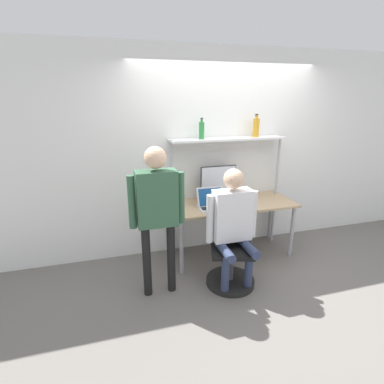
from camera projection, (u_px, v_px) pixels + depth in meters
ground_plane at (241, 267)px, 3.84m from camera, size 12.00×12.00×0.00m
wall_back at (223, 153)px, 4.10m from camera, size 8.00×0.06×2.70m
desk at (232, 209)px, 3.97m from camera, size 1.65×0.68×0.75m
shelf_unit at (228, 156)px, 3.94m from camera, size 1.56×0.27×1.57m
monitor at (218, 182)px, 3.98m from camera, size 0.49×0.23×0.47m
laptop at (211, 202)px, 3.79m from camera, size 0.35×0.25×0.24m
cell_phone at (231, 206)px, 3.83m from camera, size 0.07×0.15×0.01m
office_chair at (231, 260)px, 3.46m from camera, size 0.57×0.57×0.92m
person_seated at (233, 220)px, 3.25m from camera, size 0.59×0.47×1.37m
person_standing at (157, 204)px, 3.04m from camera, size 0.58×0.22×1.63m
bottle_amber at (256, 127)px, 3.94m from camera, size 0.08×0.08×0.29m
bottle_green at (202, 130)px, 3.74m from camera, size 0.07×0.07×0.26m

